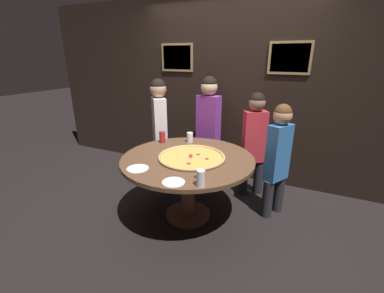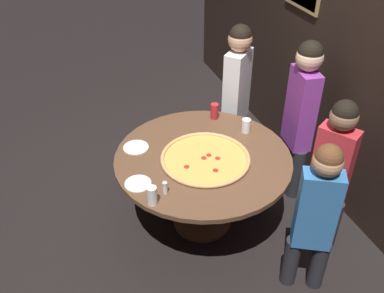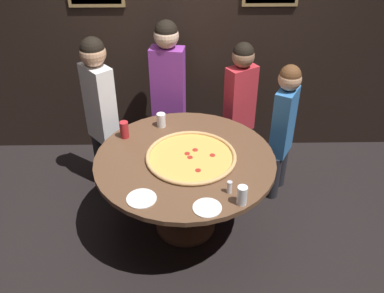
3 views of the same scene
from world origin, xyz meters
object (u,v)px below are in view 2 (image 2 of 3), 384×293
Objects in this scene: white_plate_beside_cup at (138,184)px; diner_far_right at (300,112)px; drink_cup_near_left at (246,126)px; dining_table at (203,170)px; diner_far_left at (332,168)px; diner_side_right at (237,89)px; diner_centre_back at (316,213)px; condiment_shaker at (165,188)px; drink_cup_front_edge at (214,111)px; giant_pizza at (205,158)px; white_plate_right_side at (136,147)px; drink_cup_far_right at (152,196)px.

diner_far_right is (-0.31, 1.57, 0.12)m from white_plate_beside_cup.
white_plate_beside_cup is at bearing -71.51° from drink_cup_near_left.
diner_far_left is (0.53, 0.85, 0.18)m from dining_table.
white_plate_beside_cup is 1.53m from diner_side_right.
diner_side_right is 1.14× the size of diner_centre_back.
diner_far_right is (0.05, 0.50, 0.06)m from drink_cup_near_left.
drink_cup_near_left is at bearing 93.61° from diner_far_right.
drink_cup_front_edge is at bearing 138.30° from condiment_shaker.
diner_side_right is (-1.29, -0.20, 0.07)m from diner_far_left.
drink_cup_front_edge reaches higher than white_plate_beside_cup.
white_plate_beside_cup is (0.66, -0.89, -0.07)m from drink_cup_front_edge.
dining_table is at bearing 177.59° from giant_pizza.
diner_centre_back reaches higher than giant_pizza.
condiment_shaker is 0.06× the size of diner_side_right.
diner_centre_back reaches higher than white_plate_right_side.
drink_cup_far_right is 1.49× the size of condiment_shaker.
diner_far_left is (0.73, 0.37, -0.03)m from drink_cup_near_left.
diner_far_right is (0.15, 1.47, 0.12)m from white_plate_right_side.
white_plate_right_side is at bearing -122.38° from dining_table.
drink_cup_front_edge is (-0.51, 0.31, 0.22)m from dining_table.
condiment_shaker is (0.82, -0.73, -0.02)m from drink_cup_front_edge.
giant_pizza is 3.41× the size of white_plate_right_side.
diner_side_right is at bearing 139.38° from dining_table.
diner_side_right reaches higher than drink_cup_front_edge.
drink_cup_front_edge is at bearing -4.33° from diner_far_left.
white_plate_right_side is 0.14× the size of diner_side_right.
dining_table is at bearing 126.74° from condiment_shaker.
drink_cup_near_left is at bearing 29.65° from drink_cup_front_edge.
white_plate_beside_cup is (0.45, -0.10, 0.00)m from white_plate_right_side.
drink_cup_far_right reaches higher than giant_pizza.
dining_table is at bearing -32.08° from diner_centre_back.
white_plate_right_side is 0.46m from white_plate_beside_cup.
drink_cup_near_left is 1.18m from drink_cup_far_right.
drink_cup_far_right is 1.65m from diner_side_right.
diner_centre_back reaches higher than drink_cup_far_right.
dining_table is 1.05× the size of diner_far_left.
drink_cup_front_edge is at bearing 126.39° from white_plate_beside_cup.
giant_pizza is 0.59m from white_plate_beside_cup.
white_plate_beside_cup is (0.36, -1.06, -0.06)m from drink_cup_near_left.
diner_far_left is at bearing 58.18° from dining_table.
diner_centre_back is (1.08, 0.00, -0.06)m from drink_cup_near_left.
diner_far_right reaches higher than diner_side_right.
diner_side_right is at bearing 126.54° from drink_cup_front_edge.
diner_side_right is 0.98× the size of diner_far_right.
diner_far_right is at bearing 84.54° from drink_cup_near_left.
condiment_shaker is at bearing -41.70° from drink_cup_front_edge.
drink_cup_near_left is 0.09× the size of diner_far_left.
diner_far_right is at bearing 101.79° from giant_pizza.
white_plate_beside_cup reaches higher than dining_table.
diner_far_left reaches higher than drink_cup_near_left.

